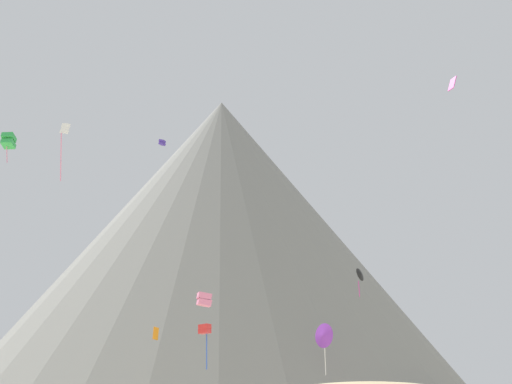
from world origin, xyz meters
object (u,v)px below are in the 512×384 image
Objects in this scene: rock_massif at (223,248)px; kite_red_low at (205,330)px; kite_indigo_high at (162,143)px; kite_black_low at (361,275)px; kite_violet_low at (323,336)px; kite_white_mid at (63,140)px; kite_green_mid at (8,141)px; kite_magenta_mid at (452,84)px; kite_orange_low at (156,333)px; kite_pink_low at (204,300)px.

kite_red_low is (9.35, -54.43, -16.86)m from rock_massif.
kite_red_low is at bearing -142.15° from kite_indigo_high.
rock_massif is at bearing 61.96° from kite_black_low.
kite_violet_low is (17.30, -32.52, -16.01)m from rock_massif.
kite_indigo_high reaches higher than kite_white_mid.
kite_black_low is 0.94× the size of kite_red_low.
kite_red_low is 1.11× the size of kite_green_mid.
kite_black_low is at bearing 37.92° from kite_magenta_mid.
kite_orange_low is 0.85× the size of kite_pink_low.
kite_black_low is 2.39× the size of kite_orange_low.
kite_green_mid is (-20.68, 1.33, 16.33)m from kite_pink_low.
kite_violet_low is 1.67× the size of kite_black_low.
kite_magenta_mid is 0.33× the size of kite_red_low.
kite_white_mid reaches higher than kite_red_low.
kite_white_mid is 18.23m from kite_pink_low.
kite_black_low is at bearing -159.83° from kite_green_mid.
kite_red_low is (-20.06, -1.57, -19.84)m from kite_magenta_mid.
kite_magenta_mid reaches higher than kite_violet_low.
kite_indigo_high reaches higher than kite_pink_low.
kite_indigo_high is (-3.50, 40.06, 13.97)m from kite_white_mid.
rock_massif is 62.78× the size of kite_pink_low.
kite_black_low is at bearing 169.09° from kite_red_low.
kite_magenta_mid is 26.68m from kite_black_low.
kite_white_mid is 3.12× the size of kite_pink_low.
kite_orange_low is at bearing 82.06° from kite_magenta_mid.
kite_violet_low is 1.75× the size of kite_green_mid.
kite_red_low is at bearing 155.31° from kite_green_mid.
kite_indigo_high reaches higher than kite_red_low.
rock_massif is at bearing 158.52° from kite_violet_low.
kite_magenta_mid reaches higher than kite_orange_low.
kite_white_mid is (-31.68, -3.77, -4.62)m from kite_magenta_mid.
kite_orange_low is 1.38× the size of kite_indigo_high.
kite_violet_low is at bearing -88.16° from kite_white_mid.
kite_green_mid is at bearing -94.89° from kite_red_low.
kite_magenta_mid is at bearing -119.81° from kite_indigo_high.
kite_violet_low reaches higher than kite_red_low.
kite_red_low is at bearing -9.58° from kite_pink_low.
rock_massif is at bearing 47.44° from kite_magenta_mid.
kite_violet_low is 38.03m from kite_green_mid.
kite_indigo_high is at bearing -109.21° from rock_massif.
kite_indigo_high reaches higher than kite_magenta_mid.
kite_indigo_high reaches higher than kite_black_low.
kite_magenta_mid is 0.21× the size of kite_violet_low.
kite_red_low is at bearing 112.83° from kite_magenta_mid.
kite_black_low is 3.30× the size of kite_indigo_high.
kite_indigo_high is at bearing -142.22° from kite_red_low.
kite_violet_low is at bearing 176.06° from kite_red_low.
rock_massif is 88.80× the size of kite_magenta_mid.
rock_massif reaches higher than kite_orange_low.
kite_green_mid is at bearing -116.58° from kite_pink_low.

